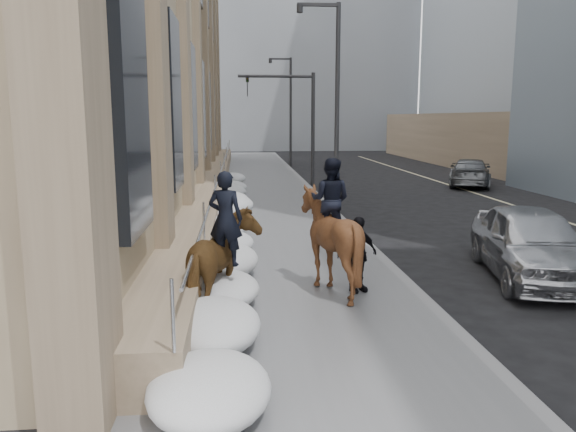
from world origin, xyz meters
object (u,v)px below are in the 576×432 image
object	(u,v)px
mounted_horse_left	(222,260)
mounted_horse_right	(329,235)
car_grey	(470,172)
car_silver	(531,242)
pedestrian	(357,254)

from	to	relation	value
mounted_horse_left	mounted_horse_right	xyz separation A→B (m)	(2.13, 1.21, 0.15)
car_grey	mounted_horse_right	bearing A→B (deg)	82.46
car_silver	pedestrian	bearing A→B (deg)	-154.93
mounted_horse_right	car_grey	world-z (taller)	mounted_horse_right
mounted_horse_left	mounted_horse_right	world-z (taller)	mounted_horse_right
mounted_horse_left	car_silver	world-z (taller)	mounted_horse_left
pedestrian	car_grey	bearing A→B (deg)	41.20
mounted_horse_left	car_grey	size ratio (longest dim) A/B	0.51
mounted_horse_right	pedestrian	size ratio (longest dim) A/B	1.74
car_grey	pedestrian	bearing A→B (deg)	83.97
mounted_horse_left	car_grey	distance (m)	23.14
mounted_horse_left	mounted_horse_right	distance (m)	2.45
car_silver	car_grey	world-z (taller)	car_silver
mounted_horse_left	pedestrian	world-z (taller)	mounted_horse_left
mounted_horse_right	pedestrian	xyz separation A→B (m)	(0.56, -0.13, -0.37)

